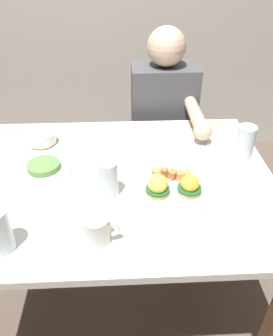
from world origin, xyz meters
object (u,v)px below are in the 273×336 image
(dining_table, at_px, (116,199))
(eggs_benedict_plate, at_px, (172,188))
(fork, at_px, (206,139))
(diner_person, at_px, (164,123))
(side_plate, at_px, (44,168))
(fruit_bowl, at_px, (42,138))
(water_glass_extra, at_px, (108,181))
(water_glass_near, at_px, (245,143))
(coffee_mug, at_px, (97,229))

(dining_table, xyz_separation_m, eggs_benedict_plate, (0.20, -0.11, 0.13))
(eggs_benedict_plate, relative_size, fork, 1.86)
(eggs_benedict_plate, distance_m, diner_person, 0.72)
(dining_table, xyz_separation_m, side_plate, (-0.27, 0.05, 0.12))
(fork, relative_size, side_plate, 0.73)
(eggs_benedict_plate, bearing_deg, diner_person, 85.25)
(dining_table, bearing_deg, fruit_bowl, 140.93)
(eggs_benedict_plate, distance_m, water_glass_extra, 0.23)
(fruit_bowl, bearing_deg, water_glass_extra, -50.16)
(water_glass_near, distance_m, side_plate, 0.80)
(fork, bearing_deg, eggs_benedict_plate, -118.91)
(water_glass_extra, height_order, diner_person, diner_person)
(fruit_bowl, height_order, water_glass_near, water_glass_near)
(water_glass_extra, bearing_deg, fork, 40.10)
(dining_table, xyz_separation_m, water_glass_near, (0.52, 0.12, 0.17))
(fruit_bowl, distance_m, side_plate, 0.21)
(diner_person, bearing_deg, fork, -66.47)
(fork, bearing_deg, water_glass_near, -51.66)
(water_glass_extra, bearing_deg, coffee_mug, -97.30)
(coffee_mug, bearing_deg, fruit_bowl, 114.99)
(water_glass_near, bearing_deg, fork, 128.34)
(dining_table, height_order, side_plate, side_plate)
(fork, bearing_deg, dining_table, -146.99)
(coffee_mug, xyz_separation_m, diner_person, (0.31, 0.92, -0.14))
(dining_table, height_order, water_glass_extra, water_glass_extra)
(water_glass_near, distance_m, water_glass_extra, 0.58)
(fruit_bowl, distance_m, diner_person, 0.68)
(side_plate, bearing_deg, eggs_benedict_plate, -18.72)
(fruit_bowl, bearing_deg, fork, 0.62)
(dining_table, distance_m, eggs_benedict_plate, 0.26)
(water_glass_near, height_order, diner_person, diner_person)
(dining_table, relative_size, fruit_bowl, 10.00)
(water_glass_near, bearing_deg, side_plate, -175.28)
(water_glass_near, relative_size, diner_person, 0.12)
(coffee_mug, distance_m, fork, 0.74)
(fruit_bowl, relative_size, side_plate, 0.60)
(fruit_bowl, bearing_deg, diner_person, 30.88)
(dining_table, relative_size, coffee_mug, 10.80)
(dining_table, xyz_separation_m, fork, (0.41, 0.26, 0.11))
(fruit_bowl, distance_m, coffee_mug, 0.63)
(fruit_bowl, distance_m, water_glass_near, 0.85)
(side_plate, bearing_deg, fork, 17.32)
(side_plate, height_order, diner_person, diner_person)
(side_plate, bearing_deg, dining_table, -10.92)
(dining_table, bearing_deg, diner_person, 66.59)
(dining_table, distance_m, coffee_mug, 0.36)
(coffee_mug, bearing_deg, side_plate, 121.22)
(coffee_mug, height_order, water_glass_extra, water_glass_extra)
(fruit_bowl, bearing_deg, coffee_mug, -65.01)
(dining_table, relative_size, side_plate, 6.00)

